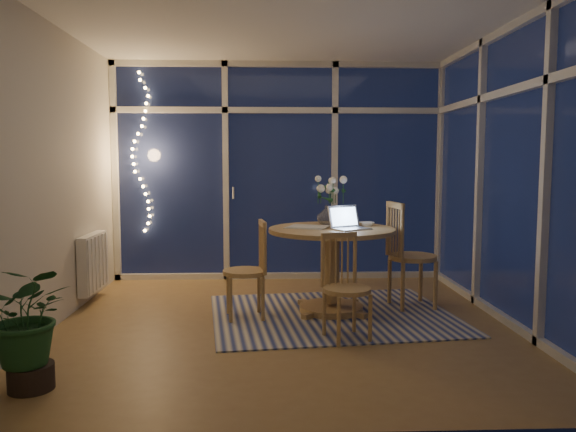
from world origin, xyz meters
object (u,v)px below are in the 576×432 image
(dining_table, at_px, (332,271))
(chair_left, at_px, (245,269))
(chair_front, at_px, (347,287))
(chair_right, at_px, (413,254))
(laptop, at_px, (351,217))
(flower_vase, at_px, (326,214))
(potted_plant, at_px, (29,330))

(dining_table, xyz_separation_m, chair_left, (-0.80, -0.17, 0.05))
(chair_front, bearing_deg, chair_right, 33.28)
(chair_right, bearing_deg, laptop, 103.92)
(chair_front, height_order, flower_vase, flower_vase)
(chair_front, bearing_deg, potted_plant, -175.01)
(flower_vase, relative_size, potted_plant, 0.28)
(chair_left, bearing_deg, flower_vase, 112.81)
(dining_table, distance_m, chair_right, 0.83)
(chair_right, height_order, flower_vase, chair_right)
(dining_table, bearing_deg, laptop, -36.57)
(chair_right, bearing_deg, dining_table, 91.70)
(dining_table, distance_m, laptop, 0.56)
(chair_left, bearing_deg, chair_front, 44.24)
(laptop, xyz_separation_m, flower_vase, (-0.18, 0.41, -0.01))
(dining_table, distance_m, chair_front, 0.82)
(dining_table, relative_size, chair_front, 1.37)
(chair_left, xyz_separation_m, laptop, (0.97, 0.05, 0.47))
(chair_left, distance_m, laptop, 1.08)
(chair_left, height_order, chair_right, chair_right)
(laptop, bearing_deg, flower_vase, 85.63)
(flower_vase, bearing_deg, chair_right, -9.53)
(dining_table, xyz_separation_m, chair_front, (0.03, -0.82, 0.03))
(dining_table, height_order, flower_vase, flower_vase)
(flower_vase, bearing_deg, chair_front, -87.48)
(chair_left, relative_size, chair_right, 0.86)
(laptop, height_order, potted_plant, laptop)
(chair_right, relative_size, chair_front, 1.22)
(chair_left, height_order, potted_plant, chair_left)
(chair_front, bearing_deg, flower_vase, 74.53)
(chair_left, relative_size, chair_front, 1.05)
(chair_right, bearing_deg, potted_plant, 113.93)
(potted_plant, bearing_deg, flower_vase, 44.21)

